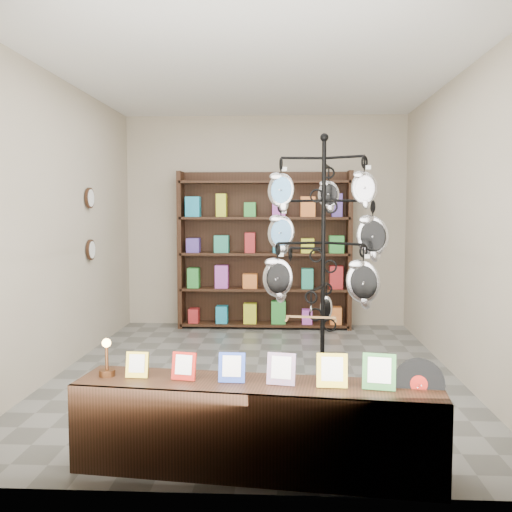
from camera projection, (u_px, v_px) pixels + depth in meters
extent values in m
plane|color=slate|center=(256.00, 373.00, 5.82)|extent=(5.00, 5.00, 0.00)
plane|color=#B3A590|center=(265.00, 221.00, 8.19)|extent=(4.00, 0.00, 4.00)
plane|color=#B3A590|center=(233.00, 238.00, 3.22)|extent=(4.00, 0.00, 4.00)
plane|color=#B3A590|center=(61.00, 226.00, 5.81)|extent=(0.00, 5.00, 5.00)
plane|color=#B3A590|center=(459.00, 226.00, 5.60)|extent=(0.00, 5.00, 5.00)
plane|color=white|center=(256.00, 73.00, 5.58)|extent=(5.00, 5.00, 0.00)
cylinder|color=black|center=(322.00, 387.00, 5.31)|extent=(0.57, 0.57, 0.03)
cylinder|color=black|center=(323.00, 266.00, 5.22)|extent=(0.05, 0.05, 2.29)
sphere|color=black|center=(324.00, 137.00, 5.13)|extent=(0.08, 0.08, 0.08)
ellipsoid|color=silver|center=(326.00, 308.00, 5.48)|extent=(0.13, 0.06, 0.24)
cube|color=#B5804B|center=(311.00, 317.00, 4.96)|extent=(0.44, 0.07, 0.04)
cube|color=black|center=(256.00, 427.00, 3.62)|extent=(2.35, 0.73, 0.57)
cube|color=gold|center=(137.00, 365.00, 3.72)|extent=(0.15, 0.07, 0.17)
cube|color=#AA160D|center=(184.00, 366.00, 3.67)|extent=(0.16, 0.07, 0.18)
cube|color=#263FA5|center=(232.00, 367.00, 3.61)|extent=(0.17, 0.08, 0.19)
cube|color=#E54C33|center=(281.00, 369.00, 3.56)|extent=(0.18, 0.08, 0.20)
cube|color=gold|center=(332.00, 370.00, 3.51)|extent=(0.19, 0.08, 0.21)
cube|color=#337233|center=(379.00, 372.00, 3.47)|extent=(0.21, 0.09, 0.22)
cylinder|color=black|center=(419.00, 384.00, 3.48)|extent=(0.32, 0.11, 0.31)
cylinder|color=#AA160D|center=(419.00, 384.00, 3.48)|extent=(0.11, 0.04, 0.10)
cylinder|color=#4C2B15|center=(107.00, 373.00, 3.76)|extent=(0.11, 0.11, 0.04)
cylinder|color=#4C2B15|center=(107.00, 359.00, 3.75)|extent=(0.02, 0.02, 0.15)
sphere|color=#FFBF59|center=(106.00, 343.00, 3.74)|extent=(0.06, 0.06, 0.06)
cube|color=black|center=(265.00, 249.00, 8.16)|extent=(2.40, 0.04, 2.20)
cube|color=black|center=(181.00, 250.00, 8.07)|extent=(0.06, 0.36, 2.20)
cube|color=black|center=(349.00, 250.00, 7.94)|extent=(0.06, 0.36, 2.20)
cube|color=black|center=(264.00, 324.00, 8.09)|extent=(2.36, 0.36, 0.04)
cube|color=black|center=(264.00, 289.00, 8.05)|extent=(2.36, 0.36, 0.03)
cube|color=black|center=(265.00, 254.00, 8.01)|extent=(2.36, 0.36, 0.04)
cube|color=black|center=(265.00, 218.00, 7.97)|extent=(2.36, 0.36, 0.04)
cube|color=black|center=(265.00, 182.00, 7.93)|extent=(2.36, 0.36, 0.04)
cylinder|color=black|center=(90.00, 198.00, 6.58)|extent=(0.03, 0.24, 0.24)
cylinder|color=black|center=(91.00, 250.00, 6.63)|extent=(0.03, 0.24, 0.24)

